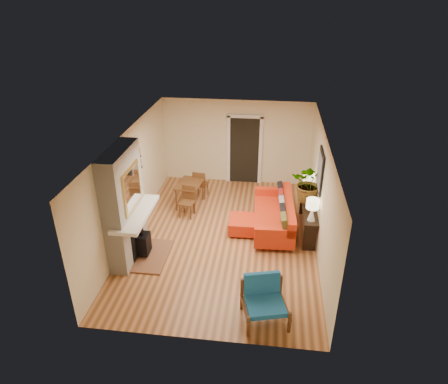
# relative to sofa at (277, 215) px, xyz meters

# --- Properties ---
(room_shell) EXTENTS (6.50, 6.50, 6.50)m
(room_shell) POSITION_rel_sofa_xyz_m (-0.69, 2.06, 0.86)
(room_shell) COLOR #CE834F
(room_shell) RESTS_ON ground
(fireplace) EXTENTS (1.09, 1.68, 2.60)m
(fireplace) POSITION_rel_sofa_xyz_m (-3.30, -1.57, 0.86)
(fireplace) COLOR white
(fireplace) RESTS_ON ground
(sofa) EXTENTS (1.06, 2.26, 0.87)m
(sofa) POSITION_rel_sofa_xyz_m (0.00, 0.00, 0.00)
(sofa) COLOR silver
(sofa) RESTS_ON ground
(ottoman) EXTENTS (0.75, 0.75, 0.37)m
(ottoman) POSITION_rel_sofa_xyz_m (-0.81, -0.27, -0.17)
(ottoman) COLOR silver
(ottoman) RESTS_ON ground
(blue_chair) EXTENTS (0.97, 0.95, 0.83)m
(blue_chair) POSITION_rel_sofa_xyz_m (-0.21, -3.12, 0.07)
(blue_chair) COLOR brown
(blue_chair) RESTS_ON ground
(dining_table) EXTENTS (0.82, 1.60, 0.84)m
(dining_table) POSITION_rel_sofa_xyz_m (-2.36, 0.90, 0.17)
(dining_table) COLOR brown
(dining_table) RESTS_ON ground
(console_table) EXTENTS (0.34, 1.85, 0.72)m
(console_table) POSITION_rel_sofa_xyz_m (0.78, -0.03, 0.19)
(console_table) COLOR black
(console_table) RESTS_ON ground
(lamp_near) EXTENTS (0.30, 0.30, 0.54)m
(lamp_near) POSITION_rel_sofa_xyz_m (0.78, -0.70, 0.68)
(lamp_near) COLOR white
(lamp_near) RESTS_ON console_table
(lamp_far) EXTENTS (0.30, 0.30, 0.54)m
(lamp_far) POSITION_rel_sofa_xyz_m (0.78, 0.66, 0.68)
(lamp_far) COLOR white
(lamp_far) RESTS_ON console_table
(houseplant) EXTENTS (0.98, 0.88, 1.00)m
(houseplant) POSITION_rel_sofa_xyz_m (0.77, 0.23, 0.84)
(houseplant) COLOR #1E5919
(houseplant) RESTS_ON console_table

